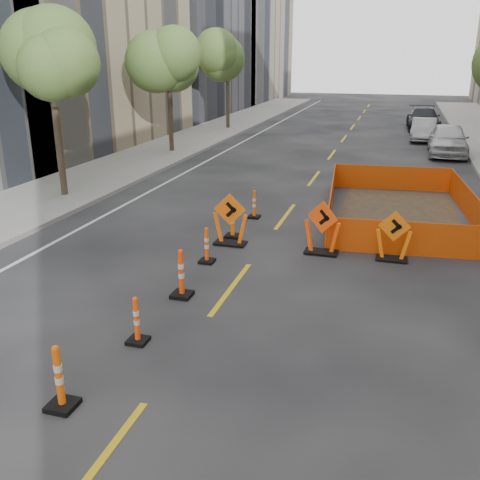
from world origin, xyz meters
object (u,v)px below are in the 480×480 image
(parked_car_near, at_px, (448,140))
(chevron_sign_center, at_px, (322,227))
(channelizer_2, at_px, (59,377))
(channelizer_7, at_px, (254,204))
(channelizer_3, at_px, (136,320))
(chevron_sign_left, at_px, (230,219))
(channelizer_6, at_px, (233,220))
(chevron_sign_right, at_px, (394,236))
(channelizer_4, at_px, (181,273))
(parked_car_far, at_px, (423,119))
(parked_car_mid, at_px, (424,130))
(channelizer_5, at_px, (207,245))

(parked_car_near, bearing_deg, chevron_sign_center, -103.15)
(channelizer_2, xyz_separation_m, channelizer_7, (0.20, 10.47, -0.07))
(channelizer_3, distance_m, chevron_sign_left, 5.69)
(channelizer_6, bearing_deg, chevron_sign_right, -7.23)
(channelizer_4, bearing_deg, channelizer_7, 90.32)
(chevron_sign_center, bearing_deg, channelizer_3, -94.37)
(channelizer_7, height_order, chevron_sign_center, chevron_sign_center)
(chevron_sign_center, distance_m, parked_car_near, 17.30)
(chevron_sign_right, bearing_deg, parked_car_far, 85.36)
(chevron_sign_right, bearing_deg, channelizer_4, -142.28)
(channelizer_7, xyz_separation_m, chevron_sign_left, (0.03, -2.69, 0.28))
(chevron_sign_right, xyz_separation_m, parked_car_mid, (1.31, 21.78, -0.00))
(chevron_sign_left, bearing_deg, chevron_sign_right, -3.31)
(channelizer_6, bearing_deg, chevron_sign_left, -78.97)
(channelizer_2, height_order, parked_car_near, parked_car_near)
(chevron_sign_right, bearing_deg, channelizer_5, -163.28)
(channelizer_2, distance_m, chevron_sign_left, 7.78)
(channelizer_5, relative_size, channelizer_6, 0.89)
(channelizer_2, height_order, chevron_sign_center, chevron_sign_center)
(chevron_sign_center, bearing_deg, chevron_sign_right, 20.94)
(channelizer_5, distance_m, channelizer_6, 2.09)
(channelizer_3, xyz_separation_m, channelizer_4, (0.03, 2.09, 0.09))
(chevron_sign_left, distance_m, parked_car_far, 27.70)
(parked_car_far, bearing_deg, parked_car_mid, -92.95)
(parked_car_far, bearing_deg, channelizer_3, -102.04)
(channelizer_4, height_order, chevron_sign_right, chevron_sign_right)
(chevron_sign_center, bearing_deg, parked_car_mid, 101.91)
(channelizer_3, bearing_deg, chevron_sign_center, 65.50)
(channelizer_6, xyz_separation_m, chevron_sign_left, (0.12, -0.60, 0.21))
(parked_car_mid, bearing_deg, channelizer_2, -97.91)
(channelizer_5, height_order, parked_car_mid, parked_car_mid)
(channelizer_4, bearing_deg, chevron_sign_left, 90.10)
(chevron_sign_center, xyz_separation_m, parked_car_mid, (3.14, 21.80, -0.07))
(channelizer_3, bearing_deg, channelizer_5, 91.95)
(chevron_sign_center, bearing_deg, parked_car_far, 103.31)
(channelizer_5, relative_size, parked_car_far, 0.18)
(channelizer_5, distance_m, channelizer_7, 4.19)
(channelizer_2, xyz_separation_m, channelizer_3, (0.21, 2.09, -0.07))
(chevron_sign_left, bearing_deg, channelizer_6, 97.35)
(channelizer_7, bearing_deg, channelizer_3, -89.94)
(channelizer_4, xyz_separation_m, parked_car_far, (5.80, 30.67, 0.21))
(channelizer_2, distance_m, channelizer_6, 8.37)
(channelizer_5, xyz_separation_m, channelizer_6, (0.04, 2.09, 0.06))
(chevron_sign_center, relative_size, chevron_sign_right, 1.10)
(chevron_sign_center, distance_m, parked_car_far, 27.28)
(channelizer_4, distance_m, channelizer_5, 2.10)
(chevron_sign_right, relative_size, parked_car_far, 0.25)
(chevron_sign_right, bearing_deg, chevron_sign_left, 178.69)
(channelizer_3, distance_m, channelizer_5, 4.19)
(channelizer_2, height_order, channelizer_7, channelizer_2)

